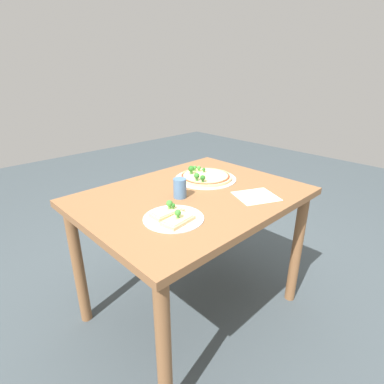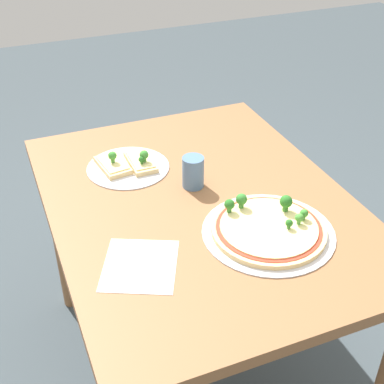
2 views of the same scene
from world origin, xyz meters
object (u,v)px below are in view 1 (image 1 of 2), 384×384
object	(u,v)px
pizza_tray_whole	(205,177)
drinking_cup	(180,188)
pizza_tray_slice	(173,216)
dining_table	(193,212)

from	to	relation	value
pizza_tray_whole	drinking_cup	size ratio (longest dim) A/B	3.64
pizza_tray_whole	pizza_tray_slice	distance (m)	0.54
dining_table	pizza_tray_slice	size ratio (longest dim) A/B	4.27
pizza_tray_whole	pizza_tray_slice	size ratio (longest dim) A/B	1.35
dining_table	drinking_cup	size ratio (longest dim) A/B	11.47
pizza_tray_slice	drinking_cup	world-z (taller)	drinking_cup
pizza_tray_whole	pizza_tray_slice	bearing A→B (deg)	-151.19
pizza_tray_whole	pizza_tray_slice	world-z (taller)	pizza_tray_whole
dining_table	drinking_cup	xyz separation A→B (m)	(-0.08, 0.01, 0.15)
pizza_tray_whole	drinking_cup	world-z (taller)	drinking_cup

